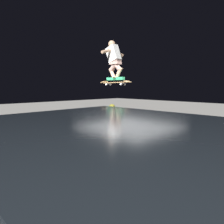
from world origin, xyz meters
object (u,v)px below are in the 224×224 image
at_px(person_sitting_on_ledge, 110,124).
at_px(skater_airborne, 114,58).
at_px(skateboard, 115,83).
at_px(kicker_ramp, 81,137).
at_px(ledge_box_main, 125,138).
at_px(picnic_table_back, 107,117).
at_px(trash_bin, 138,156).

distance_m(person_sitting_on_ledge, skater_airborne, 1.89).
distance_m(skateboard, kicker_ramp, 2.44).
distance_m(ledge_box_main, person_sitting_on_ledge, 0.71).
relative_size(person_sitting_on_ledge, picnic_table_back, 0.62).
height_order(skateboard, kicker_ramp, skateboard).
distance_m(ledge_box_main, skateboard, 1.72).
distance_m(ledge_box_main, trash_bin, 2.39).
xyz_separation_m(skateboard, trash_bin, (-1.84, 1.24, -1.44)).
height_order(person_sitting_on_ledge, skateboard, skateboard).
xyz_separation_m(skater_airborne, picnic_table_back, (2.12, -1.68, -2.10)).
bearing_deg(skateboard, ledge_box_main, -102.11).
distance_m(person_sitting_on_ledge, picnic_table_back, 2.79).
bearing_deg(picnic_table_back, trash_bin, 144.07).
relative_size(skateboard, skater_airborne, 0.92).
bearing_deg(person_sitting_on_ledge, trash_bin, 150.42).
relative_size(skateboard, kicker_ramp, 0.79).
distance_m(skater_airborne, trash_bin, 3.10).
distance_m(person_sitting_on_ledge, skateboard, 1.21).
xyz_separation_m(ledge_box_main, trash_bin, (-1.77, 1.58, 0.25)).
height_order(kicker_ramp, picnic_table_back, picnic_table_back).
bearing_deg(kicker_ramp, picnic_table_back, -71.29).
height_order(ledge_box_main, kicker_ramp, ledge_box_main).
bearing_deg(kicker_ramp, skateboard, -176.14).
bearing_deg(ledge_box_main, skater_airborne, 69.42).
bearing_deg(trash_bin, skateboard, -33.92).
bearing_deg(ledge_box_main, picnic_table_back, -30.56).
height_order(person_sitting_on_ledge, picnic_table_back, person_sitting_on_ledge).
bearing_deg(ledge_box_main, trash_bin, 138.14).
xyz_separation_m(person_sitting_on_ledge, picnic_table_back, (2.10, -1.82, -0.22)).
height_order(kicker_ramp, trash_bin, trash_bin).
bearing_deg(kicker_ramp, trash_bin, 161.66).
bearing_deg(person_sitting_on_ledge, picnic_table_back, -40.97).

